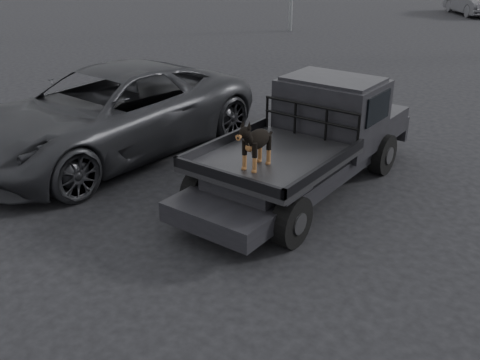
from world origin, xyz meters
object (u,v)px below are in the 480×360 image
Objects in this scene: flatbed_ute at (302,165)px; distant_car_a at (471,2)px; dog at (257,143)px; parked_suv at (109,113)px.

distant_car_a reaches higher than flatbed_ute.
dog reaches higher than distant_car_a.
dog is 4.06m from parked_suv.
dog is (0.03, -1.43, 0.83)m from flatbed_ute.
dog is 0.17× the size of distant_car_a.
dog is at bearing -6.40° from parked_suv.
dog reaches higher than flatbed_ute.
flatbed_ute is at bearing 91.09° from dog.
flatbed_ute is 26.42m from distant_car_a.
parked_suv is at bearing -128.75° from distant_car_a.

